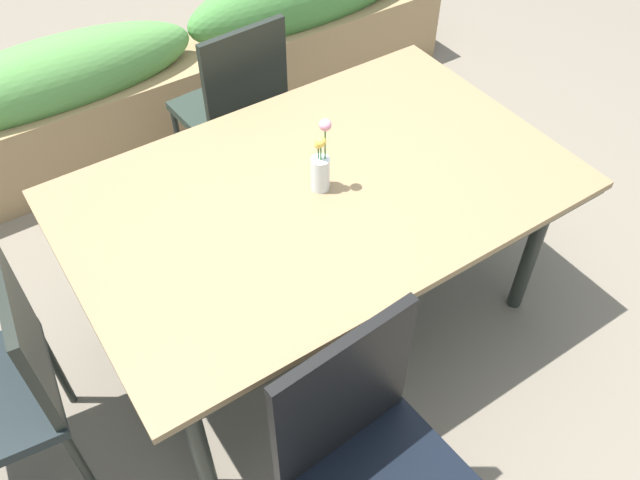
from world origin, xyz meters
name	(u,v)px	position (x,y,z in m)	size (l,w,h in m)	color
ground_plane	(313,301)	(0.00, 0.00, 0.00)	(12.00, 12.00, 0.00)	#756B5B
dining_table	(320,199)	(-0.01, -0.07, 0.67)	(1.71, 1.09, 0.72)	#8C704C
chair_far_side	(235,104)	(0.10, 0.77, 0.53)	(0.44, 0.44, 0.93)	#26322A
chair_near_left	(372,465)	(-0.40, -0.91, 0.56)	(0.49, 0.49, 0.98)	black
flower_vase	(321,166)	(-0.01, -0.08, 0.82)	(0.06, 0.06, 0.28)	silver
planter_box	(196,66)	(0.19, 1.41, 0.35)	(3.07, 0.38, 0.76)	#9E7F56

